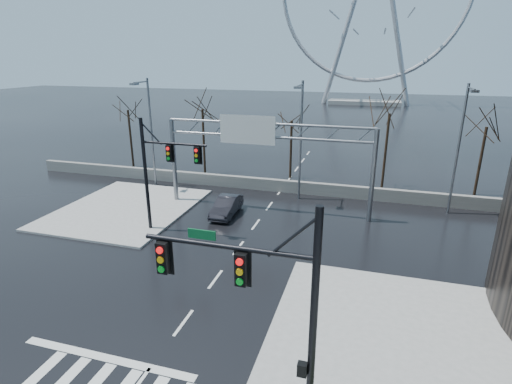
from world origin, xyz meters
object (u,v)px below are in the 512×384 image
at_px(signal_mast_near, 269,299).
at_px(signal_mast_far, 159,166).
at_px(car, 226,206).
at_px(sign_gantry, 262,147).

relative_size(signal_mast_near, signal_mast_far, 1.00).
distance_m(signal_mast_far, car, 6.70).
bearing_deg(signal_mast_far, car, 53.75).
bearing_deg(car, signal_mast_near, -66.74).
xyz_separation_m(signal_mast_far, car, (3.12, 4.26, -4.12)).
distance_m(signal_mast_near, car, 19.42).
relative_size(signal_mast_far, sign_gantry, 0.49).
relative_size(sign_gantry, car, 3.79).
xyz_separation_m(signal_mast_near, car, (-7.89, 17.26, -4.16)).
xyz_separation_m(signal_mast_near, sign_gantry, (-5.52, 19.00, 0.31)).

